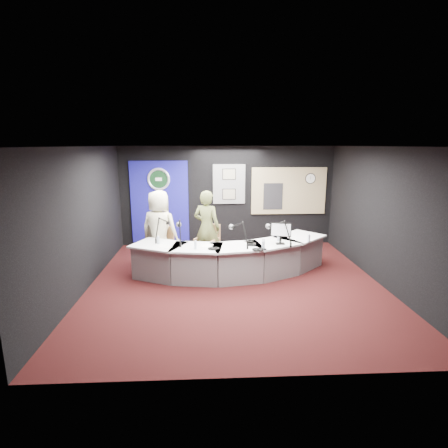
{
  "coord_description": "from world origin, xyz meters",
  "views": [
    {
      "loc": [
        -0.58,
        -6.8,
        2.83
      ],
      "look_at": [
        -0.2,
        0.8,
        1.1
      ],
      "focal_mm": 28.0,
      "sensor_mm": 36.0,
      "label": 1
    }
  ],
  "objects_px": {
    "broadcast_desk": "(231,258)",
    "armchair_right": "(207,244)",
    "person_man": "(159,229)",
    "person_woman": "(207,228)",
    "armchair_left": "(160,249)"
  },
  "relations": [
    {
      "from": "person_man",
      "to": "broadcast_desk",
      "type": "bearing_deg",
      "value": 178.67
    },
    {
      "from": "armchair_left",
      "to": "armchair_right",
      "type": "xyz_separation_m",
      "value": [
        1.1,
        0.13,
        0.08
      ]
    },
    {
      "from": "person_man",
      "to": "person_woman",
      "type": "bearing_deg",
      "value": -154.34
    },
    {
      "from": "armchair_right",
      "to": "person_woman",
      "type": "bearing_deg",
      "value": 0.0
    },
    {
      "from": "armchair_left",
      "to": "armchair_right",
      "type": "bearing_deg",
      "value": 45.32
    },
    {
      "from": "broadcast_desk",
      "to": "person_woman",
      "type": "height_order",
      "value": "person_woman"
    },
    {
      "from": "armchair_left",
      "to": "person_woman",
      "type": "bearing_deg",
      "value": 45.32
    },
    {
      "from": "broadcast_desk",
      "to": "armchair_right",
      "type": "relative_size",
      "value": 4.39
    },
    {
      "from": "armchair_left",
      "to": "person_man",
      "type": "xyz_separation_m",
      "value": [
        0.0,
        0.0,
        0.48
      ]
    },
    {
      "from": "armchair_right",
      "to": "person_woman",
      "type": "relative_size",
      "value": 0.57
    },
    {
      "from": "armchair_right",
      "to": "person_man",
      "type": "relative_size",
      "value": 0.56
    },
    {
      "from": "person_man",
      "to": "armchair_left",
      "type": "bearing_deg",
      "value": -0.0
    },
    {
      "from": "armchair_left",
      "to": "armchair_right",
      "type": "height_order",
      "value": "armchair_right"
    },
    {
      "from": "armchair_right",
      "to": "person_woman",
      "type": "distance_m",
      "value": 0.39
    },
    {
      "from": "armchair_left",
      "to": "person_man",
      "type": "height_order",
      "value": "person_man"
    }
  ]
}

